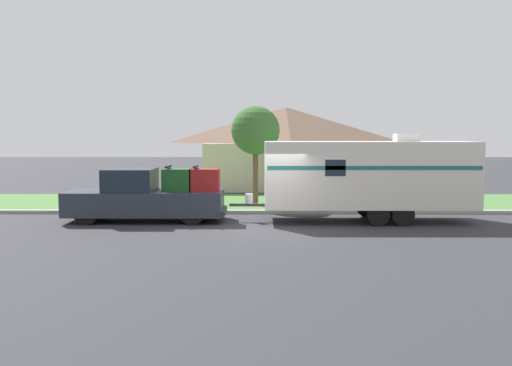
# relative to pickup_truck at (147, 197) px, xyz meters

# --- Properties ---
(ground_plane) EXTENTS (120.00, 120.00, 0.00)m
(ground_plane) POSITION_rel_pickup_truck_xyz_m (4.44, -1.77, -0.89)
(ground_plane) COLOR #2D2D33
(curb_strip) EXTENTS (80.00, 0.30, 0.14)m
(curb_strip) POSITION_rel_pickup_truck_xyz_m (4.44, 1.98, -0.82)
(curb_strip) COLOR #999993
(curb_strip) RESTS_ON ground_plane
(lawn_strip) EXTENTS (80.00, 7.00, 0.03)m
(lawn_strip) POSITION_rel_pickup_truck_xyz_m (4.44, 5.63, -0.88)
(lawn_strip) COLOR #477538
(lawn_strip) RESTS_ON ground_plane
(house_across_street) EXTENTS (10.11, 8.18, 4.79)m
(house_across_street) POSITION_rel_pickup_truck_xyz_m (5.70, 13.94, 1.59)
(house_across_street) COLOR beige
(house_across_street) RESTS_ON ground_plane
(pickup_truck) EXTENTS (5.75, 2.05, 2.03)m
(pickup_truck) POSITION_rel_pickup_truck_xyz_m (0.00, 0.00, 0.00)
(pickup_truck) COLOR black
(pickup_truck) RESTS_ON ground_plane
(travel_trailer) EXTENTS (8.78, 2.45, 3.19)m
(travel_trailer) POSITION_rel_pickup_truck_xyz_m (8.04, -0.00, 0.82)
(travel_trailer) COLOR black
(travel_trailer) RESTS_ON ground_plane
(mailbox) EXTENTS (0.48, 0.20, 1.33)m
(mailbox) POSITION_rel_pickup_truck_xyz_m (10.76, 2.77, 0.13)
(mailbox) COLOR brown
(mailbox) RESTS_ON ground_plane
(tree_in_yard) EXTENTS (2.14, 2.14, 4.41)m
(tree_in_yard) POSITION_rel_pickup_truck_xyz_m (3.92, 4.47, 2.42)
(tree_in_yard) COLOR brown
(tree_in_yard) RESTS_ON ground_plane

